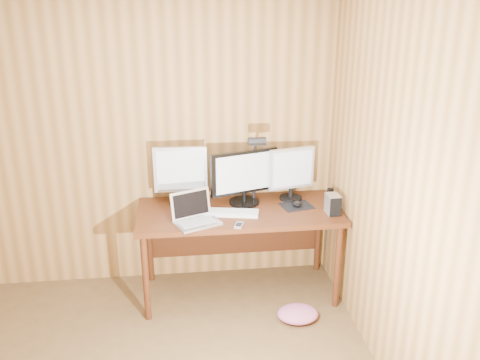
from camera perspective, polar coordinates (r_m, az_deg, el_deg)
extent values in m
plane|color=#AE7A3F|center=(4.22, -13.39, 4.36)|extent=(4.00, 0.00, 4.00)
plane|color=#AE7A3F|center=(2.63, 22.52, -6.19)|extent=(0.00, 4.00, 4.00)
cube|color=#4B220F|center=(4.03, -0.08, -3.64)|extent=(1.60, 0.70, 0.04)
cube|color=#4B220F|center=(4.44, -0.57, -5.26)|extent=(1.48, 0.02, 0.51)
cylinder|color=#4B220F|center=(3.93, -10.53, -10.79)|extent=(0.05, 0.05, 0.71)
cylinder|color=#4B220F|center=(4.44, -10.13, -6.99)|extent=(0.05, 0.05, 0.71)
cylinder|color=#4B220F|center=(4.09, 10.90, -9.52)|extent=(0.05, 0.05, 0.71)
cylinder|color=#4B220F|center=(4.58, 8.76, -6.02)|extent=(0.05, 0.05, 0.71)
cylinder|color=black|center=(4.15, 0.47, -2.48)|extent=(0.25, 0.25, 0.02)
cylinder|color=black|center=(4.13, 0.47, -1.88)|extent=(0.04, 0.04, 0.07)
cube|color=black|center=(4.06, 0.48, 0.91)|extent=(0.55, 0.21, 0.35)
cube|color=silver|center=(4.04, 0.61, 0.82)|extent=(0.48, 0.15, 0.30)
cylinder|color=black|center=(4.17, -6.56, -2.51)|extent=(0.20, 0.20, 0.02)
cylinder|color=black|center=(4.15, -6.59, -1.81)|extent=(0.04, 0.04, 0.09)
cube|color=silver|center=(4.07, -6.71, 1.18)|extent=(0.42, 0.05, 0.37)
cube|color=silver|center=(4.05, -6.72, 1.08)|extent=(0.37, 0.02, 0.32)
cylinder|color=black|center=(4.25, 5.70, -2.01)|extent=(0.18, 0.18, 0.02)
cylinder|color=black|center=(4.24, 5.72, -1.37)|extent=(0.04, 0.04, 0.08)
cube|color=silver|center=(4.16, 5.82, 1.33)|extent=(0.39, 0.13, 0.34)
cube|color=silver|center=(4.15, 5.95, 1.25)|extent=(0.33, 0.09, 0.29)
cube|color=silver|center=(3.79, -4.81, -4.82)|extent=(0.38, 0.33, 0.02)
cube|color=silver|center=(3.84, -5.58, -2.68)|extent=(0.31, 0.17, 0.21)
cube|color=black|center=(3.84, -5.58, -2.68)|extent=(0.27, 0.14, 0.17)
cube|color=#B2B2B7|center=(3.79, -4.82, -4.69)|extent=(0.30, 0.23, 0.00)
cube|color=white|center=(3.95, -1.42, -3.68)|extent=(0.50, 0.24, 0.02)
cube|color=white|center=(3.95, -1.42, -3.52)|extent=(0.46, 0.20, 0.00)
cube|color=black|center=(4.12, 6.38, -2.90)|extent=(0.28, 0.24, 0.00)
ellipsoid|color=black|center=(4.11, 6.39, -2.63)|extent=(0.11, 0.13, 0.04)
cube|color=silver|center=(4.00, 10.38, -2.68)|extent=(0.10, 0.14, 0.15)
cube|color=black|center=(3.94, 10.71, -3.06)|extent=(0.09, 0.01, 0.15)
cube|color=silver|center=(3.75, -0.13, -5.10)|extent=(0.08, 0.12, 0.01)
cube|color=black|center=(3.74, -0.13, -5.00)|extent=(0.06, 0.07, 0.00)
cylinder|color=black|center=(4.21, 10.07, -1.73)|extent=(0.05, 0.05, 0.12)
cube|color=black|center=(4.23, 1.55, -2.34)|extent=(0.05, 0.06, 0.06)
cylinder|color=black|center=(4.16, 1.58, 0.29)|extent=(0.03, 0.03, 0.39)
sphere|color=black|center=(4.09, 1.60, 2.87)|extent=(0.04, 0.04, 0.04)
cylinder|color=black|center=(4.02, 1.74, 3.64)|extent=(0.02, 0.14, 0.16)
cylinder|color=black|center=(3.92, 1.92, 4.36)|extent=(0.14, 0.07, 0.07)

